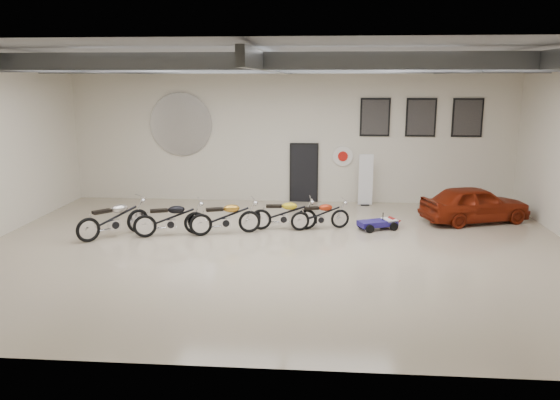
# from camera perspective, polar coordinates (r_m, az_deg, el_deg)

# --- Properties ---
(floor) EXTENTS (16.00, 12.00, 0.01)m
(floor) POSITION_cam_1_polar(r_m,az_deg,el_deg) (14.46, -0.38, -5.29)
(floor) COLOR tan
(floor) RESTS_ON ground
(ceiling) EXTENTS (16.00, 12.00, 0.01)m
(ceiling) POSITION_cam_1_polar(r_m,az_deg,el_deg) (13.77, -0.41, 14.92)
(ceiling) COLOR gray
(ceiling) RESTS_ON back_wall
(back_wall) EXTENTS (16.00, 0.02, 5.00)m
(back_wall) POSITION_cam_1_polar(r_m,az_deg,el_deg) (19.84, 1.10, 6.97)
(back_wall) COLOR beige
(back_wall) RESTS_ON floor
(ceiling_beams) EXTENTS (15.80, 11.80, 0.32)m
(ceiling_beams) POSITION_cam_1_polar(r_m,az_deg,el_deg) (13.76, -0.41, 13.88)
(ceiling_beams) COLOR #565A5E
(ceiling_beams) RESTS_ON ceiling
(door) EXTENTS (0.92, 0.08, 2.10)m
(door) POSITION_cam_1_polar(r_m,az_deg,el_deg) (19.96, 2.51, 2.80)
(door) COLOR black
(door) RESTS_ON back_wall
(logo_plaque) EXTENTS (2.30, 0.06, 1.16)m
(logo_plaque) POSITION_cam_1_polar(r_m,az_deg,el_deg) (20.40, -10.30, 7.77)
(logo_plaque) COLOR silver
(logo_plaque) RESTS_ON back_wall
(poster_left) EXTENTS (1.05, 0.08, 1.35)m
(poster_left) POSITION_cam_1_polar(r_m,az_deg,el_deg) (19.80, 9.90, 8.52)
(poster_left) COLOR black
(poster_left) RESTS_ON back_wall
(poster_mid) EXTENTS (1.05, 0.08, 1.35)m
(poster_mid) POSITION_cam_1_polar(r_m,az_deg,el_deg) (20.01, 14.52, 8.35)
(poster_mid) COLOR black
(poster_mid) RESTS_ON back_wall
(poster_right) EXTENTS (1.05, 0.08, 1.35)m
(poster_right) POSITION_cam_1_polar(r_m,az_deg,el_deg) (20.34, 19.00, 8.13)
(poster_right) COLOR black
(poster_right) RESTS_ON back_wall
(oil_sign) EXTENTS (0.72, 0.10, 0.72)m
(oil_sign) POSITION_cam_1_polar(r_m,az_deg,el_deg) (19.86, 6.58, 4.57)
(oil_sign) COLOR white
(oil_sign) RESTS_ON back_wall
(banner_stand) EXTENTS (0.52, 0.23, 1.85)m
(banner_stand) POSITION_cam_1_polar(r_m,az_deg,el_deg) (19.59, 8.94, 2.10)
(banner_stand) COLOR white
(banner_stand) RESTS_ON floor
(motorcycle_silver) EXTENTS (1.97, 2.01, 1.12)m
(motorcycle_silver) POSITION_cam_1_polar(r_m,az_deg,el_deg) (16.22, -17.01, -1.82)
(motorcycle_silver) COLOR silver
(motorcycle_silver) RESTS_ON floor
(motorcycle_black) EXTENTS (2.14, 1.28, 1.06)m
(motorcycle_black) POSITION_cam_1_polar(r_m,az_deg,el_deg) (15.97, -11.41, -1.84)
(motorcycle_black) COLOR silver
(motorcycle_black) RESTS_ON floor
(motorcycle_gold) EXTENTS (2.13, 1.25, 1.06)m
(motorcycle_gold) POSITION_cam_1_polar(r_m,az_deg,el_deg) (15.88, -5.74, -1.73)
(motorcycle_gold) COLOR silver
(motorcycle_gold) RESTS_ON floor
(motorcycle_yellow) EXTENTS (1.99, 0.78, 1.01)m
(motorcycle_yellow) POSITION_cam_1_polar(r_m,az_deg,el_deg) (16.29, 0.38, -1.39)
(motorcycle_yellow) COLOR silver
(motorcycle_yellow) RESTS_ON floor
(motorcycle_red) EXTENTS (1.87, 1.06, 0.93)m
(motorcycle_red) POSITION_cam_1_polar(r_m,az_deg,el_deg) (16.37, 4.23, -1.50)
(motorcycle_red) COLOR silver
(motorcycle_red) RESTS_ON floor
(go_kart) EXTENTS (1.57, 1.16, 0.52)m
(go_kart) POSITION_cam_1_polar(r_m,az_deg,el_deg) (16.68, 10.53, -2.14)
(go_kart) COLOR navy
(go_kart) RESTS_ON floor
(vintage_car) EXTENTS (2.41, 3.69, 1.17)m
(vintage_car) POSITION_cam_1_polar(r_m,az_deg,el_deg) (18.22, 19.70, -0.38)
(vintage_car) COLOR maroon
(vintage_car) RESTS_ON floor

